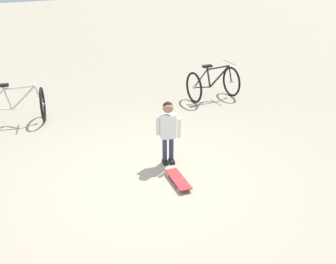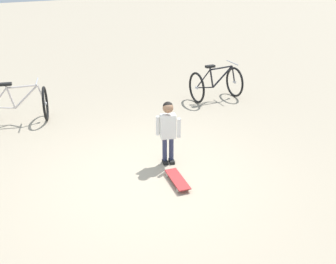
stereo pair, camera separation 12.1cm
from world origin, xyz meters
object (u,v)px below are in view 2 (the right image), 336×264
Objects in this scene: skateboard at (177,180)px; bicycle_far at (216,84)px; bicycle_mid at (19,104)px; child_person at (168,126)px.

bicycle_far is at bearing 48.37° from skateboard.
bicycle_far is (4.28, -0.66, 0.00)m from bicycle_mid.
child_person is 3.46m from bicycle_mid.
bicycle_far reaches higher than skateboard.
skateboard is (-0.16, -0.64, -0.60)m from child_person.
child_person reaches higher than skateboard.
skateboard is 0.53× the size of bicycle_mid.
bicycle_far is at bearing 43.02° from child_person.
bicycle_far is (2.53, 2.84, 0.32)m from skateboard.
child_person is at bearing -56.20° from bicycle_mid.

